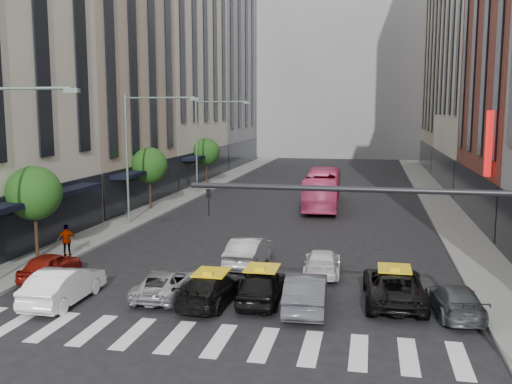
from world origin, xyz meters
The scene contains 27 objects.
ground centered at (0.00, 0.00, 0.00)m, with size 160.00×160.00×0.00m, color black.
sidewalk_left centered at (-11.50, 30.00, 0.07)m, with size 3.00×96.00×0.15m, color slate.
sidewalk_right centered at (11.50, 30.00, 0.07)m, with size 3.00×96.00×0.15m, color slate.
building_left_b centered at (-17.00, 28.00, 12.00)m, with size 8.00×16.00×24.00m, color tan.
building_left_c centered at (-17.00, 46.00, 18.00)m, with size 8.00×20.00×36.00m, color beige.
building_left_d centered at (-17.00, 65.00, 15.00)m, with size 8.00×18.00×30.00m, color gray.
building_right_d centered at (17.00, 65.00, 14.00)m, with size 8.00×18.00×28.00m, color tan.
building_far centered at (0.00, 85.00, 18.00)m, with size 30.00×10.00×36.00m, color gray.
tree_near centered at (-11.80, 10.00, 3.65)m, with size 2.88×2.88×4.95m.
tree_mid centered at (-11.80, 26.00, 3.65)m, with size 2.88×2.88×4.95m.
tree_far centered at (-11.80, 42.00, 3.65)m, with size 2.88×2.88×4.95m.
streetlamp_mid centered at (-10.04, 20.00, 5.90)m, with size 5.38×0.25×9.00m.
streetlamp_far centered at (-10.04, 36.00, 5.90)m, with size 5.38×0.25×9.00m.
traffic_signal centered at (7.69, -1.00, 4.47)m, with size 10.10×0.20×6.00m.
liberty_sign centered at (12.60, 20.00, 6.00)m, with size 0.30×0.70×4.00m.
car_red centered at (-9.20, 6.99, 0.65)m, with size 1.54×3.83×1.31m, color maroon.
car_white_front centered at (-6.80, 4.07, 0.76)m, with size 1.60×4.60×1.52m, color white.
car_silver centered at (-2.90, 5.64, 0.60)m, with size 2.00×4.34×1.21m, color #A2A2A7.
taxi_left centered at (-0.73, 5.19, 0.66)m, with size 1.84×4.53×1.31m, color black.
taxi_center centered at (1.30, 5.77, 0.73)m, with size 1.72×4.27×1.45m, color black.
car_grey_mid centered at (3.21, 5.26, 0.75)m, with size 1.60×4.58×1.51m, color #3E4046.
taxi_right centered at (6.70, 6.80, 0.73)m, with size 2.42×5.24×1.46m, color black.
car_grey_curb centered at (9.01, 5.78, 0.61)m, with size 1.70×4.19×1.22m, color #3C4043.
car_row2_left centered at (-0.44, 11.26, 0.76)m, with size 1.60×4.60×1.52m, color #A8A7AD.
car_row2_right centered at (3.41, 10.43, 0.61)m, with size 1.71×4.22×1.22m, color white.
bus centered at (1.71, 30.11, 1.55)m, with size 2.61×11.16×3.11m, color #DD4176.
pedestrian_far centered at (-10.40, 10.64, 1.03)m, with size 1.03×0.43×1.75m, color gray.
Camera 1 is at (5.65, -16.84, 7.94)m, focal length 40.00 mm.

